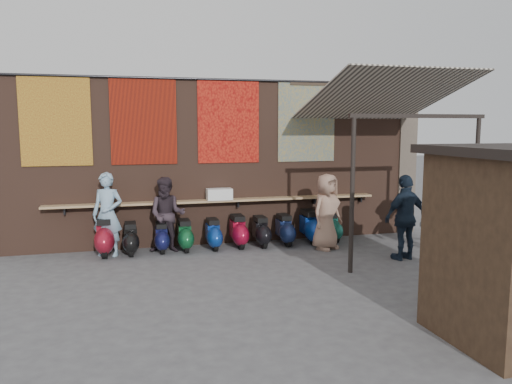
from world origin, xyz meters
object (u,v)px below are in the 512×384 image
(scooter_stool_2, at_px, (162,238))
(scooter_stool_9, at_px, (331,227))
(scooter_stool_7, at_px, (285,230))
(diner_left, at_px, (108,214))
(shopper_tan, at_px, (327,212))
(shelf_box, at_px, (219,194))
(scooter_stool_4, at_px, (213,234))
(shopper_grey, at_px, (449,213))
(scooter_stool_1, at_px, (131,239))
(scooter_stool_5, at_px, (238,231))
(scooter_stool_8, at_px, (310,227))
(scooter_stool_6, at_px, (261,232))
(shopper_navy, at_px, (405,217))
(diner_right, at_px, (167,215))
(scooter_stool_0, at_px, (105,237))
(scooter_stool_3, at_px, (185,235))

(scooter_stool_2, height_order, scooter_stool_9, scooter_stool_9)
(scooter_stool_2, bearing_deg, scooter_stool_7, -0.98)
(diner_left, distance_m, shopper_tan, 4.99)
(shelf_box, distance_m, diner_left, 2.62)
(scooter_stool_4, xyz_separation_m, shopper_grey, (5.02, -1.87, 0.59))
(scooter_stool_2, xyz_separation_m, shopper_grey, (6.22, -1.90, 0.61))
(scooter_stool_1, relative_size, scooter_stool_5, 0.94)
(scooter_stool_1, relative_size, shopper_tan, 0.42)
(shelf_box, distance_m, scooter_stool_8, 2.40)
(shelf_box, bearing_deg, scooter_stool_7, -11.84)
(scooter_stool_8, relative_size, shopper_grey, 0.45)
(scooter_stool_6, distance_m, shopper_navy, 3.38)
(scooter_stool_2, relative_size, scooter_stool_5, 0.88)
(scooter_stool_5, relative_size, shopper_grey, 0.42)
(scooter_stool_2, relative_size, scooter_stool_6, 0.93)
(scooter_stool_1, xyz_separation_m, scooter_stool_6, (3.05, -0.02, 0.00))
(scooter_stool_8, distance_m, diner_right, 3.52)
(scooter_stool_6, xyz_separation_m, scooter_stool_9, (1.86, 0.08, 0.00))
(scooter_stool_4, height_order, shopper_navy, shopper_navy)
(scooter_stool_2, distance_m, shopper_grey, 6.53)
(scooter_stool_5, xyz_separation_m, scooter_stool_8, (1.81, -0.06, 0.03))
(scooter_stool_8, bearing_deg, shopper_tan, -77.62)
(shopper_navy, bearing_deg, scooter_stool_0, -29.41)
(scooter_stool_0, height_order, scooter_stool_2, scooter_stool_0)
(scooter_stool_1, bearing_deg, shelf_box, 8.87)
(scooter_stool_1, xyz_separation_m, scooter_stool_7, (3.66, 0.00, 0.01))
(scooter_stool_3, relative_size, diner_left, 0.40)
(shelf_box, xyz_separation_m, scooter_stool_3, (-0.88, -0.29, -0.90))
(scooter_stool_0, distance_m, diner_right, 1.46)
(shelf_box, height_order, scooter_stool_3, shelf_box)
(scooter_stool_0, relative_size, scooter_stool_7, 1.15)
(scooter_stool_3, height_order, scooter_stool_4, scooter_stool_3)
(scooter_stool_1, bearing_deg, scooter_stool_6, -0.37)
(scooter_stool_4, bearing_deg, scooter_stool_6, -1.74)
(shopper_tan, bearing_deg, diner_right, 141.06)
(shelf_box, bearing_deg, scooter_stool_5, -33.87)
(scooter_stool_0, height_order, scooter_stool_7, scooter_stool_0)
(scooter_stool_5, height_order, scooter_stool_7, scooter_stool_5)
(scooter_stool_5, height_order, shopper_tan, shopper_tan)
(scooter_stool_4, distance_m, scooter_stool_6, 1.16)
(scooter_stool_7, bearing_deg, shopper_tan, -39.93)
(scooter_stool_0, bearing_deg, scooter_stool_1, -6.47)
(scooter_stool_8, height_order, shopper_grey, shopper_grey)
(scooter_stool_1, distance_m, shopper_tan, 4.55)
(scooter_stool_7, bearing_deg, shelf_box, 168.16)
(scooter_stool_7, bearing_deg, scooter_stool_0, 179.16)
(diner_left, bearing_deg, shelf_box, 27.81)
(scooter_stool_1, relative_size, scooter_stool_8, 0.88)
(scooter_stool_4, xyz_separation_m, diner_right, (-1.06, 0.01, 0.51))
(scooter_stool_2, height_order, scooter_stool_5, scooter_stool_5)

